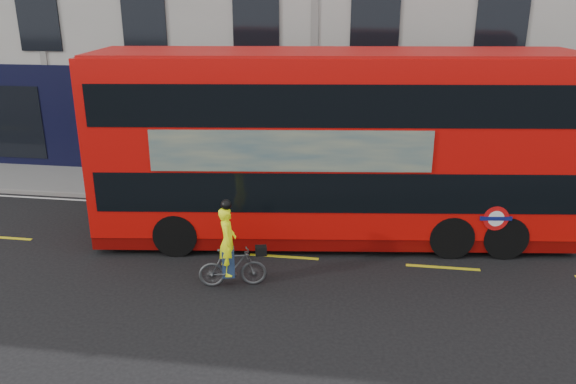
# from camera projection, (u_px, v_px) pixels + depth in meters

# --- Properties ---
(ground) EXTENTS (120.00, 120.00, 0.00)m
(ground) POSITION_uv_depth(u_px,v_px,m) (274.00, 284.00, 13.12)
(ground) COLOR black
(ground) RESTS_ON ground
(pavement) EXTENTS (60.00, 3.00, 0.12)m
(pavement) POSITION_uv_depth(u_px,v_px,m) (307.00, 192.00, 19.17)
(pavement) COLOR slate
(pavement) RESTS_ON ground
(kerb) EXTENTS (60.00, 0.12, 0.13)m
(kerb) POSITION_uv_depth(u_px,v_px,m) (302.00, 207.00, 17.76)
(kerb) COLOR gray
(kerb) RESTS_ON ground
(road_edge_line) EXTENTS (58.00, 0.10, 0.01)m
(road_edge_line) POSITION_uv_depth(u_px,v_px,m) (300.00, 212.00, 17.50)
(road_edge_line) COLOR silver
(road_edge_line) RESTS_ON ground
(lane_dashes) EXTENTS (58.00, 0.12, 0.01)m
(lane_dashes) POSITION_uv_depth(u_px,v_px,m) (284.00, 257.00, 14.52)
(lane_dashes) COLOR gold
(lane_dashes) RESTS_ON ground
(bus) EXTENTS (12.85, 4.52, 5.08)m
(bus) POSITION_uv_depth(u_px,v_px,m) (336.00, 146.00, 14.94)
(bus) COLOR red
(bus) RESTS_ON ground
(cyclist) EXTENTS (1.63, 0.82, 2.14)m
(cyclist) POSITION_uv_depth(u_px,v_px,m) (231.00, 258.00, 12.83)
(cyclist) COLOR #45484A
(cyclist) RESTS_ON ground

